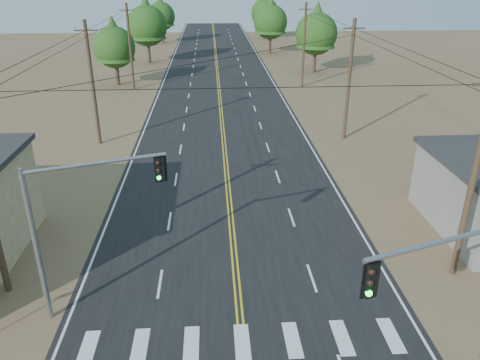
{
  "coord_description": "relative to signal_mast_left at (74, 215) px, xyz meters",
  "views": [
    {
      "loc": [
        -0.97,
        -6.16,
        13.42
      ],
      "look_at": [
        0.4,
        15.86,
        3.5
      ],
      "focal_mm": 35.0,
      "sensor_mm": 36.0,
      "label": 1
    }
  ],
  "objects": [
    {
      "name": "tree_left_near",
      "position": [
        -6.3,
        43.88,
        0.61
      ],
      "size": [
        5.12,
        5.12,
        8.53
      ],
      "color": "#3F2D1E",
      "rests_on": "ground"
    },
    {
      "name": "utility_pole_left_mid",
      "position": [
        -3.99,
        21.53,
        0.51
      ],
      "size": [
        1.8,
        0.3,
        10.0
      ],
      "color": "#4C3826",
      "rests_on": "ground"
    },
    {
      "name": "tree_left_far",
      "position": [
        -4.02,
        81.99,
        1.04
      ],
      "size": [
        5.54,
        5.54,
        9.23
      ],
      "color": "#3F2D1E",
      "rests_on": "ground"
    },
    {
      "name": "utility_pole_right_mid",
      "position": [
        17.01,
        21.53,
        0.51
      ],
      "size": [
        1.8,
        0.3,
        10.0
      ],
      "color": "#4C3826",
      "rests_on": "ground"
    },
    {
      "name": "tree_right_mid",
      "position": [
        16.05,
        67.28,
        1.28
      ],
      "size": [
        5.77,
        5.77,
        9.62
      ],
      "color": "#3F2D1E",
      "rests_on": "ground"
    },
    {
      "name": "signal_mast_right",
      "position": [
        12.99,
        -5.7,
        0.05
      ],
      "size": [
        5.36,
        2.01,
        6.89
      ],
      "rotation": [
        0.0,
        0.0,
        0.32
      ],
      "color": "gray",
      "rests_on": "ground"
    },
    {
      "name": "utility_pole_right_far",
      "position": [
        17.01,
        41.53,
        0.51
      ],
      "size": [
        1.8,
        0.3,
        10.0
      ],
      "color": "#4C3826",
      "rests_on": "ground"
    },
    {
      "name": "tree_left_mid",
      "position": [
        -4.04,
        59.2,
        1.67
      ],
      "size": [
        6.16,
        6.16,
        10.26
      ],
      "color": "#3F2D1E",
      "rests_on": "ground"
    },
    {
      "name": "tree_right_far",
      "position": [
        17.29,
        86.97,
        1.3
      ],
      "size": [
        5.78,
        5.78,
        9.64
      ],
      "color": "#3F2D1E",
      "rests_on": "ground"
    },
    {
      "name": "tree_right_near",
      "position": [
        20.38,
        50.31,
        1.33
      ],
      "size": [
        5.82,
        5.82,
        9.7
      ],
      "color": "#3F2D1E",
      "rests_on": "ground"
    },
    {
      "name": "utility_pole_right_near",
      "position": [
        17.01,
        1.53,
        0.51
      ],
      "size": [
        1.8,
        0.3,
        10.0
      ],
      "color": "#4C3826",
      "rests_on": "ground"
    },
    {
      "name": "signal_mast_left",
      "position": [
        0.0,
        0.0,
        0.0
      ],
      "size": [
        5.27,
        1.86,
        6.83
      ],
      "rotation": [
        0.0,
        0.0,
        0.31
      ],
      "color": "gray",
      "rests_on": "ground"
    },
    {
      "name": "utility_pole_left_far",
      "position": [
        -3.99,
        41.53,
        0.51
      ],
      "size": [
        1.8,
        0.3,
        10.0
      ],
      "color": "#4C3826",
      "rests_on": "ground"
    },
    {
      "name": "road",
      "position": [
        6.51,
        19.53,
        -4.59
      ],
      "size": [
        15.0,
        200.0,
        0.02
      ],
      "primitive_type": "cube",
      "color": "black",
      "rests_on": "ground"
    }
  ]
}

